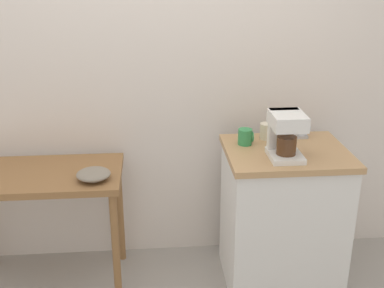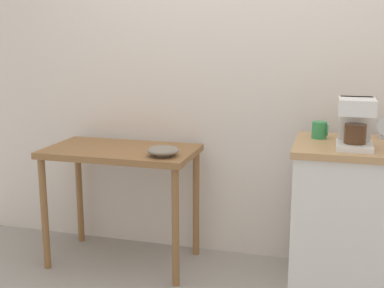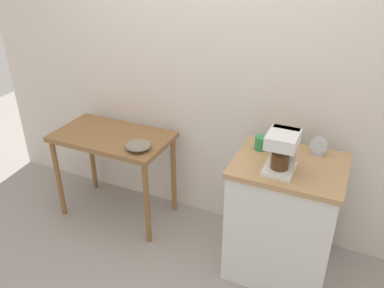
{
  "view_description": "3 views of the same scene",
  "coord_description": "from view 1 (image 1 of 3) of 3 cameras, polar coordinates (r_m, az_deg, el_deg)",
  "views": [
    {
      "loc": [
        -0.05,
        -2.58,
        1.93
      ],
      "look_at": [
        0.17,
        0.01,
        0.93
      ],
      "focal_mm": 45.29,
      "sensor_mm": 36.0,
      "label": 1
    },
    {
      "loc": [
        0.56,
        -2.8,
        1.46
      ],
      "look_at": [
        -0.21,
        -0.09,
        0.85
      ],
      "focal_mm": 46.98,
      "sensor_mm": 36.0,
      "label": 2
    },
    {
      "loc": [
        1.04,
        -2.25,
        2.16
      ],
      "look_at": [
        0.03,
        -0.03,
        0.88
      ],
      "focal_mm": 36.56,
      "sensor_mm": 36.0,
      "label": 3
    }
  ],
  "objects": [
    {
      "name": "ground_plane",
      "position": [
        3.22,
        -3.21,
        -15.8
      ],
      "size": [
        8.0,
        8.0,
        0.0
      ],
      "primitive_type": "plane",
      "color": "gray"
    },
    {
      "name": "back_wall",
      "position": [
        3.06,
        -2.11,
        11.08
      ],
      "size": [
        4.4,
        0.1,
        2.8
      ],
      "primitive_type": "cube",
      "color": "silver",
      "rests_on": "ground_plane"
    },
    {
      "name": "wooden_table",
      "position": [
        2.99,
        -17.32,
        -5.03
      ],
      "size": [
        0.94,
        0.54,
        0.76
      ],
      "color": "olive",
      "rests_on": "ground_plane"
    },
    {
      "name": "kitchen_counter",
      "position": [
        3.05,
        10.53,
        -8.44
      ],
      "size": [
        0.71,
        0.59,
        0.89
      ],
      "color": "white",
      "rests_on": "ground_plane"
    },
    {
      "name": "bowl_stoneware",
      "position": [
        2.77,
        -11.52,
        -3.52
      ],
      "size": [
        0.19,
        0.19,
        0.06
      ],
      "color": "gray",
      "rests_on": "wooden_table"
    },
    {
      "name": "coffee_maker",
      "position": [
        2.71,
        10.97,
        1.3
      ],
      "size": [
        0.18,
        0.22,
        0.26
      ],
      "color": "white",
      "rests_on": "kitchen_counter"
    },
    {
      "name": "mug_tall_green",
      "position": [
        2.89,
        6.31,
        0.85
      ],
      "size": [
        0.09,
        0.08,
        0.1
      ],
      "color": "#338C4C",
      "rests_on": "kitchen_counter"
    },
    {
      "name": "mug_small_cream",
      "position": [
        3.0,
        8.84,
        1.5
      ],
      "size": [
        0.09,
        0.08,
        0.1
      ],
      "color": "beige",
      "rests_on": "kitchen_counter"
    },
    {
      "name": "table_clock",
      "position": [
        3.05,
        12.74,
        1.71
      ],
      "size": [
        0.11,
        0.06,
        0.13
      ],
      "color": "#B2B5BA",
      "rests_on": "kitchen_counter"
    }
  ]
}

